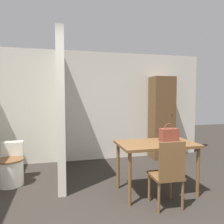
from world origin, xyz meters
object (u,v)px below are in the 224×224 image
at_px(dining_table, 156,149).
at_px(handbag, 169,135).
at_px(wooden_chair, 168,173).
at_px(toilet, 11,168).
at_px(wooden_cabinet, 162,118).

bearing_deg(dining_table, handbag, 7.55).
relative_size(wooden_chair, handbag, 3.19).
bearing_deg(handbag, wooden_chair, -119.01).
height_order(toilet, wooden_cabinet, wooden_cabinet).
xyz_separation_m(dining_table, wooden_chair, (-0.06, -0.48, -0.20)).
bearing_deg(toilet, handbag, -19.26).
relative_size(toilet, wooden_cabinet, 0.35).
distance_m(handbag, wooden_cabinet, 1.86).
bearing_deg(toilet, dining_table, -21.66).
bearing_deg(wooden_chair, toilet, 149.97).
xyz_separation_m(wooden_chair, toilet, (-2.18, 1.37, -0.20)).
relative_size(dining_table, handbag, 4.09).
bearing_deg(wooden_chair, wooden_cabinet, 67.42).
bearing_deg(wooden_chair, handbag, 63.16).
height_order(dining_table, wooden_cabinet, wooden_cabinet).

